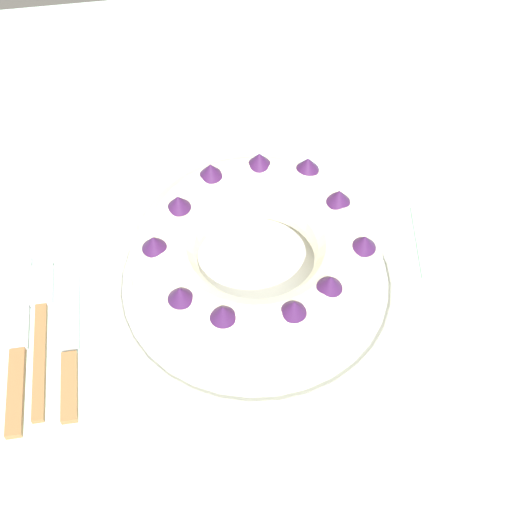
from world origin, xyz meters
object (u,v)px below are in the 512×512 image
at_px(bundt_cake, 256,255).
at_px(serving_knife, 18,353).
at_px(cake_knife, 70,356).
at_px(side_bowl, 183,96).
at_px(napkin, 480,243).
at_px(serving_dish, 256,283).
at_px(fork, 41,326).

height_order(bundt_cake, serving_knife, bundt_cake).
distance_m(cake_knife, side_bowl, 0.40).
height_order(serving_knife, cake_knife, same).
bearing_deg(napkin, serving_dish, -174.68).
height_order(serving_dish, side_bowl, side_bowl).
bearing_deg(cake_knife, serving_knife, 168.31).
xyz_separation_m(serving_knife, side_bowl, (0.21, 0.35, 0.02)).
relative_size(serving_dish, napkin, 2.11).
bearing_deg(side_bowl, serving_dish, -80.76).
xyz_separation_m(fork, napkin, (0.50, 0.04, -0.00)).
height_order(side_bowl, napkin, side_bowl).
bearing_deg(bundt_cake, side_bowl, 99.26).
relative_size(serving_dish, fork, 1.66).
bearing_deg(fork, serving_dish, 0.68).
height_order(serving_dish, fork, serving_dish).
bearing_deg(serving_knife, cake_knife, -16.42).
xyz_separation_m(bundt_cake, serving_knife, (-0.26, -0.04, -0.06)).
relative_size(serving_knife, napkin, 1.44).
xyz_separation_m(cake_knife, side_bowl, (0.15, 0.36, 0.02)).
relative_size(cake_knife, napkin, 1.15).
height_order(serving_knife, napkin, serving_knife).
distance_m(bundt_cake, napkin, 0.28).
height_order(fork, side_bowl, side_bowl).
height_order(serving_dish, cake_knife, serving_dish).
bearing_deg(bundt_cake, fork, -176.89).
bearing_deg(cake_knife, side_bowl, 67.69).
xyz_separation_m(serving_dish, fork, (-0.23, -0.01, -0.01)).
xyz_separation_m(serving_knife, cake_knife, (0.05, -0.01, 0.00)).
distance_m(serving_dish, bundt_cake, 0.05).
bearing_deg(fork, serving_knife, -129.81).
relative_size(serving_dish, side_bowl, 1.95).
bearing_deg(side_bowl, cake_knife, -112.89).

